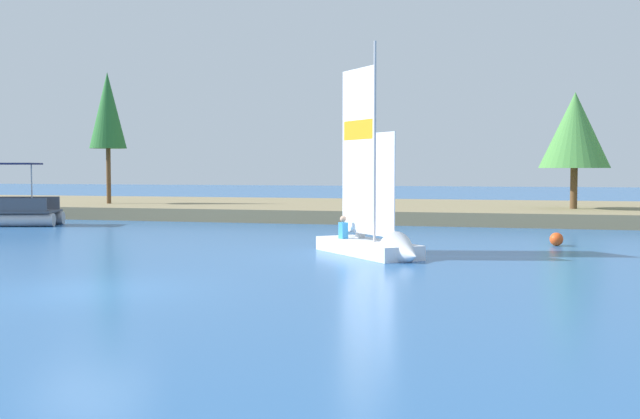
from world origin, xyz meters
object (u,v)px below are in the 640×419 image
shoreline_tree_midleft (575,130)px  shoreline_tree_left (108,111)px  channel_buoy (556,239)px  sailboat (379,240)px

shoreline_tree_midleft → shoreline_tree_left: bearing=-178.6°
shoreline_tree_midleft → channel_buoy: bearing=-96.2°
shoreline_tree_left → sailboat: 25.59m
sailboat → channel_buoy: sailboat is taller
shoreline_tree_midleft → channel_buoy: (-1.37, -12.64, -4.27)m
shoreline_tree_left → channel_buoy: size_ratio=16.39×
shoreline_tree_left → shoreline_tree_midleft: (25.19, 0.62, -1.38)m
shoreline_tree_midleft → sailboat: sailboat is taller
sailboat → channel_buoy: bearing=90.5°
shoreline_tree_left → shoreline_tree_midleft: shoreline_tree_left is taller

